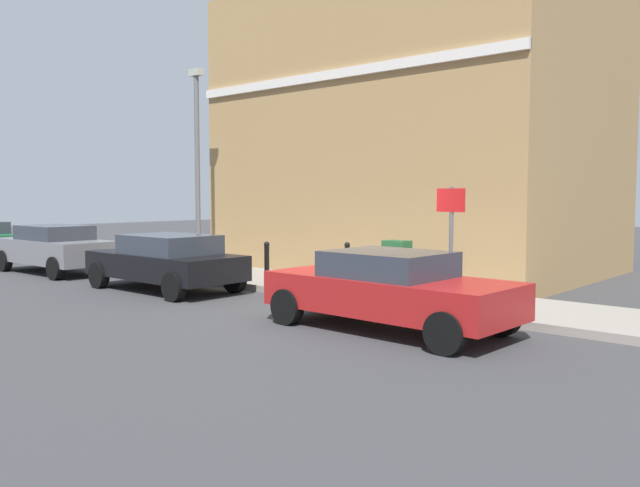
{
  "coord_description": "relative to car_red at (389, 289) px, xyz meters",
  "views": [
    {
      "loc": [
        -9.86,
        -7.72,
        2.3
      ],
      "look_at": [
        1.11,
        1.94,
        1.2
      ],
      "focal_mm": 36.41,
      "sensor_mm": 36.0,
      "label": 1
    }
  ],
  "objects": [
    {
      "name": "car_red",
      "position": [
        0.0,
        0.0,
        0.0
      ],
      "size": [
        2.0,
        4.38,
        1.35
      ],
      "rotation": [
        0.0,
        0.0,
        1.55
      ],
      "color": "maroon",
      "rests_on": "ground"
    },
    {
      "name": "ground",
      "position": [
        0.91,
        1.4,
        -0.71
      ],
      "size": [
        80.0,
        80.0,
        0.0
      ],
      "primitive_type": "plane",
      "color": "#38383A"
    },
    {
      "name": "street_sign",
      "position": [
        1.77,
        -0.15,
        0.95
      ],
      "size": [
        0.08,
        0.6,
        2.3
      ],
      "color": "#59595B",
      "rests_on": "sidewalk"
    },
    {
      "name": "car_black",
      "position": [
        0.21,
        6.68,
        0.01
      ],
      "size": [
        1.95,
        4.17,
        1.35
      ],
      "rotation": [
        0.0,
        0.0,
        1.57
      ],
      "color": "black",
      "rests_on": "ground"
    },
    {
      "name": "corner_building",
      "position": [
        7.94,
        4.61,
        3.41
      ],
      "size": [
        7.77,
        10.41,
        8.24
      ],
      "color": "#9E7A4C",
      "rests_on": "ground"
    },
    {
      "name": "sidewalk",
      "position": [
        2.82,
        7.4,
        -0.64
      ],
      "size": [
        2.59,
        30.0,
        0.15
      ],
      "primitive_type": "cube",
      "color": "gray",
      "rests_on": "ground"
    },
    {
      "name": "lamppost",
      "position": [
        2.76,
        8.7,
        2.59
      ],
      "size": [
        0.2,
        0.44,
        5.72
      ],
      "color": "#59595B",
      "rests_on": "sidewalk"
    },
    {
      "name": "bollard_far_kerb",
      "position": [
        1.77,
        4.82,
        -0.01
      ],
      "size": [
        0.14,
        0.14,
        1.04
      ],
      "color": "black",
      "rests_on": "sidewalk"
    },
    {
      "name": "bollard_near_cabinet",
      "position": [
        2.89,
        3.26,
        -0.01
      ],
      "size": [
        0.14,
        0.14,
        1.04
      ],
      "color": "black",
      "rests_on": "sidewalk"
    },
    {
      "name": "utility_cabinet",
      "position": [
        2.79,
        1.78,
        -0.03
      ],
      "size": [
        0.46,
        0.61,
        1.15
      ],
      "color": "#1E4C28",
      "rests_on": "sidewalk"
    },
    {
      "name": "car_grey",
      "position": [
        0.13,
        12.08,
        0.04
      ],
      "size": [
        1.88,
        4.21,
        1.41
      ],
      "rotation": [
        0.0,
        0.0,
        1.59
      ],
      "color": "slate",
      "rests_on": "ground"
    }
  ]
}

